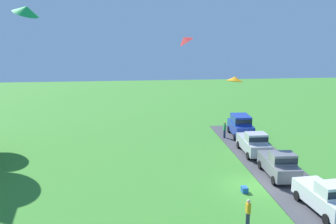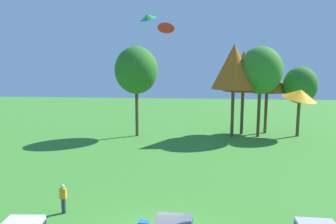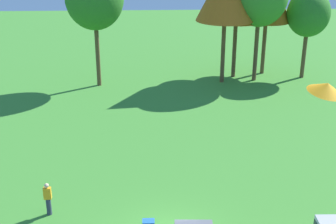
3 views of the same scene
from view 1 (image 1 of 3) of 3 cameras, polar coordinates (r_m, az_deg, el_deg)
name	(u,v)px [view 1 (image 1 of 3)]	position (r m, az deg, el deg)	size (l,w,h in m)	color
ground_plane	(253,187)	(29.97, 12.29, -10.55)	(120.00, 120.00, 0.00)	#3D842D
pavement_strip	(291,185)	(30.97, 17.42, -10.03)	(36.00, 4.40, 0.06)	#424247
car_pickup_mid_row	(327,197)	(26.96, 22.07, -11.30)	(5.13, 2.36, 2.14)	white
car_pickup_near_entrance	(279,164)	(31.75, 15.88, -7.30)	(5.08, 2.23, 2.14)	slate
car_pickup_far_end	(254,143)	(36.79, 12.35, -4.42)	(5.06, 2.17, 2.14)	#B7B7BC
car_suv_by_flagpole	(241,125)	(42.54, 10.49, -1.83)	(4.69, 2.24, 2.28)	#1E389E
person_beside_suv	(248,213)	(24.03, 11.54, -14.15)	(0.36, 0.24, 1.71)	#2D334C
person_watching_sky	(225,130)	(41.71, 8.21, -2.62)	(0.36, 0.24, 1.71)	#2D334C
cooler_box	(245,190)	(28.85, 11.05, -10.99)	(0.56, 0.40, 0.40)	blue
kite_delta_high_left	(235,79)	(33.95, 9.67, 4.75)	(1.47, 1.47, 0.42)	orange
kite_delta_over_trees	(185,40)	(26.34, 2.51, 10.46)	(1.02, 1.02, 0.38)	red
kite_delta_mid_center	(26,10)	(24.09, -19.90, 13.74)	(1.48, 1.48, 0.44)	green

